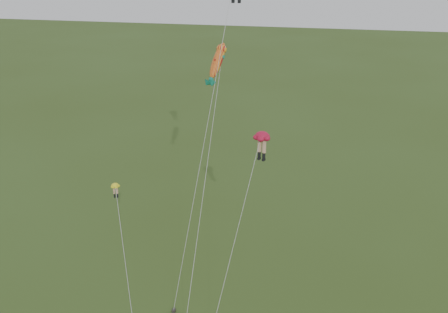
# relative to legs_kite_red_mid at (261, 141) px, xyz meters

# --- Properties ---
(legs_kite_red_mid) EXTENTS (3.31, 9.78, 13.18)m
(legs_kite_red_mid) POSITION_rel_legs_kite_red_mid_xyz_m (0.00, 0.00, 0.00)
(legs_kite_red_mid) COLOR #B51232
(legs_kite_red_mid) RESTS_ON ground
(legs_kite_yellow) EXTENTS (5.46, 10.04, 7.92)m
(legs_kite_yellow) POSITION_rel_legs_kite_red_mid_xyz_m (-11.85, -1.39, -5.42)
(legs_kite_yellow) COLOR yellow
(legs_kite_yellow) RESTS_ON ground
(fish_kite) EXTENTS (1.66, 13.83, 19.31)m
(fish_kite) POSITION_rel_legs_kite_red_mid_xyz_m (-4.25, 3.68, 5.19)
(fish_kite) COLOR #F9A41F
(fish_kite) RESTS_ON ground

